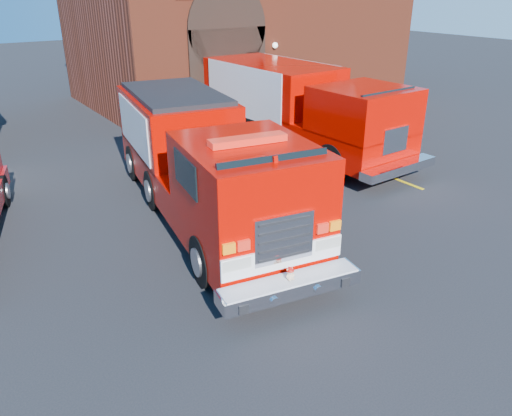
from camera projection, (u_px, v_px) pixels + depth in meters
ground at (228, 240)px, 11.94m from camera, size 100.00×100.00×0.00m
parking_stripe_near at (385, 175)px, 16.01m from camera, size 0.12×3.00×0.01m
parking_stripe_mid at (324, 151)px, 18.28m from camera, size 0.12×3.00×0.01m
parking_stripe_far at (275, 133)px, 20.54m from camera, size 0.12×3.00×0.01m
fire_station at (236, 13)px, 25.34m from camera, size 15.20×10.20×8.45m
fire_engine at (203, 161)px, 12.63m from camera, size 4.12×9.71×2.90m
secondary_truck at (298, 106)px, 17.85m from camera, size 3.19×9.21×2.95m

